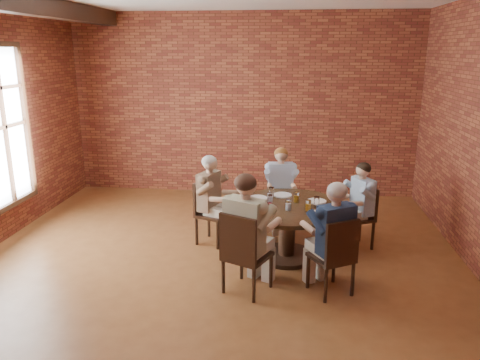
# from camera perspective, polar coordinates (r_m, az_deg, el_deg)

# --- Properties ---
(floor) EXTENTS (7.00, 7.00, 0.00)m
(floor) POSITION_cam_1_polar(r_m,az_deg,el_deg) (6.05, -3.14, -11.09)
(floor) COLOR brown
(floor) RESTS_ON ground
(wall_back) EXTENTS (7.00, 0.00, 7.00)m
(wall_back) POSITION_cam_1_polar(r_m,az_deg,el_deg) (8.93, 0.36, 9.08)
(wall_back) COLOR brown
(wall_back) RESTS_ON ground
(wall_front) EXTENTS (7.00, 0.00, 7.00)m
(wall_front) POSITION_cam_1_polar(r_m,az_deg,el_deg) (2.28, -18.42, -11.67)
(wall_front) COLOR brown
(wall_front) RESTS_ON ground
(dining_table) EXTENTS (1.53, 1.53, 0.75)m
(dining_table) POSITION_cam_1_polar(r_m,az_deg,el_deg) (6.24, 5.77, -4.98)
(dining_table) COLOR black
(dining_table) RESTS_ON floor
(chair_a) EXTENTS (0.50, 0.50, 0.88)m
(chair_a) POSITION_cam_1_polar(r_m,az_deg,el_deg) (6.81, 14.68, -4.06)
(chair_a) COLOR black
(chair_a) RESTS_ON floor
(diner_a) EXTENTS (0.72, 0.67, 1.23)m
(diner_a) POSITION_cam_1_polar(r_m,az_deg,el_deg) (6.73, 14.26, -3.08)
(diner_a) COLOR teal
(diner_a) RESTS_ON floor
(chair_b) EXTENTS (0.44, 0.44, 0.91)m
(chair_b) POSITION_cam_1_polar(r_m,az_deg,el_deg) (7.35, 4.90, -2.03)
(chair_b) COLOR black
(chair_b) RESTS_ON floor
(diner_b) EXTENTS (0.56, 0.66, 1.28)m
(diner_b) POSITION_cam_1_polar(r_m,az_deg,el_deg) (7.24, 4.97, -1.13)
(diner_b) COLOR #9CAEC6
(diner_b) RESTS_ON floor
(chair_c) EXTENTS (0.52, 0.52, 0.91)m
(chair_c) POSITION_cam_1_polar(r_m,az_deg,el_deg) (6.76, -3.93, -3.58)
(chair_c) COLOR black
(chair_c) RESTS_ON floor
(diner_c) EXTENTS (0.76, 0.69, 1.29)m
(diner_c) POSITION_cam_1_polar(r_m,az_deg,el_deg) (6.67, -3.37, -2.49)
(diner_c) COLOR brown
(diner_c) RESTS_ON floor
(chair_d) EXTENTS (0.62, 0.62, 0.98)m
(chair_d) POSITION_cam_1_polar(r_m,az_deg,el_deg) (5.32, 0.37, -8.68)
(chair_d) COLOR black
(chair_d) RESTS_ON floor
(diner_d) EXTENTS (0.82, 0.89, 1.41)m
(diner_d) POSITION_cam_1_polar(r_m,az_deg,el_deg) (5.33, 0.92, -6.55)
(diner_d) COLOR beige
(diner_d) RESTS_ON floor
(chair_e) EXTENTS (0.58, 0.58, 0.93)m
(chair_e) POSITION_cam_1_polar(r_m,az_deg,el_deg) (5.40, 11.59, -8.86)
(chair_e) COLOR black
(chair_e) RESTS_ON floor
(diner_e) EXTENTS (0.78, 0.82, 1.33)m
(diner_e) POSITION_cam_1_polar(r_m,az_deg,el_deg) (5.40, 11.16, -7.02)
(diner_e) COLOR #1A2B4A
(diner_e) RESTS_ON floor
(plate_a) EXTENTS (0.26, 0.26, 0.01)m
(plate_a) POSITION_cam_1_polar(r_m,az_deg,el_deg) (6.35, 9.31, -2.56)
(plate_a) COLOR white
(plate_a) RESTS_ON dining_table
(plate_b) EXTENTS (0.26, 0.26, 0.01)m
(plate_b) POSITION_cam_1_polar(r_m,az_deg,el_deg) (6.56, 5.20, -1.83)
(plate_b) COLOR white
(plate_b) RESTS_ON dining_table
(plate_c) EXTENTS (0.26, 0.26, 0.01)m
(plate_c) POSITION_cam_1_polar(r_m,az_deg,el_deg) (6.41, 2.16, -2.20)
(plate_c) COLOR white
(plate_c) RESTS_ON dining_table
(plate_d) EXTENTS (0.26, 0.26, 0.01)m
(plate_d) POSITION_cam_1_polar(r_m,az_deg,el_deg) (5.88, 9.44, -4.08)
(plate_d) COLOR white
(plate_d) RESTS_ON dining_table
(glass_a) EXTENTS (0.07, 0.07, 0.14)m
(glass_a) POSITION_cam_1_polar(r_m,az_deg,el_deg) (6.12, 9.32, -2.66)
(glass_a) COLOR white
(glass_a) RESTS_ON dining_table
(glass_b) EXTENTS (0.07, 0.07, 0.14)m
(glass_b) POSITION_cam_1_polar(r_m,az_deg,el_deg) (6.28, 6.90, -2.08)
(glass_b) COLOR white
(glass_b) RESTS_ON dining_table
(glass_c) EXTENTS (0.07, 0.07, 0.14)m
(glass_c) POSITION_cam_1_polar(r_m,az_deg,el_deg) (6.46, 3.86, -1.49)
(glass_c) COLOR white
(glass_c) RESTS_ON dining_table
(glass_d) EXTENTS (0.07, 0.07, 0.14)m
(glass_d) POSITION_cam_1_polar(r_m,az_deg,el_deg) (6.22, 3.66, -2.17)
(glass_d) COLOR white
(glass_d) RESTS_ON dining_table
(glass_e) EXTENTS (0.07, 0.07, 0.14)m
(glass_e) POSITION_cam_1_polar(r_m,az_deg,el_deg) (6.13, 3.71, -2.45)
(glass_e) COLOR white
(glass_e) RESTS_ON dining_table
(glass_f) EXTENTS (0.07, 0.07, 0.14)m
(glass_f) POSITION_cam_1_polar(r_m,az_deg,el_deg) (5.81, 3.63, -3.45)
(glass_f) COLOR white
(glass_f) RESTS_ON dining_table
(glass_g) EXTENTS (0.07, 0.07, 0.14)m
(glass_g) POSITION_cam_1_polar(r_m,az_deg,el_deg) (5.95, 5.90, -3.04)
(glass_g) COLOR white
(glass_g) RESTS_ON dining_table
(glass_h) EXTENTS (0.07, 0.07, 0.14)m
(glass_h) POSITION_cam_1_polar(r_m,az_deg,el_deg) (5.97, 8.32, -3.08)
(glass_h) COLOR white
(glass_h) RESTS_ON dining_table
(smartphone) EXTENTS (0.08, 0.15, 0.01)m
(smartphone) POSITION_cam_1_polar(r_m,az_deg,el_deg) (5.90, 9.15, -4.00)
(smartphone) COLOR black
(smartphone) RESTS_ON dining_table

